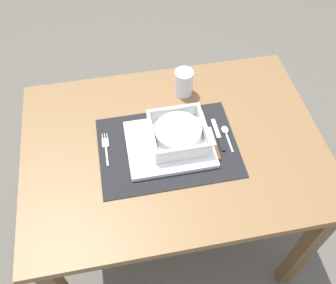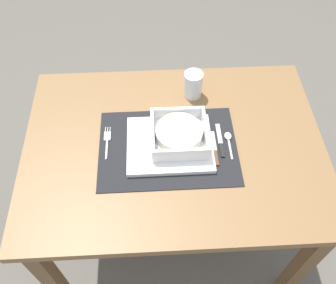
% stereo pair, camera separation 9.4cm
% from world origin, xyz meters
% --- Properties ---
extents(ground_plane, '(6.00, 6.00, 0.00)m').
position_xyz_m(ground_plane, '(0.00, 0.00, 0.00)').
color(ground_plane, '#59544C').
extents(dining_table, '(0.98, 0.71, 0.71)m').
position_xyz_m(dining_table, '(0.00, 0.00, 0.60)').
color(dining_table, brown).
rests_on(dining_table, ground).
extents(placemat, '(0.45, 0.32, 0.00)m').
position_xyz_m(placemat, '(-0.02, -0.01, 0.71)').
color(placemat, black).
rests_on(placemat, dining_table).
extents(serving_plate, '(0.27, 0.23, 0.02)m').
position_xyz_m(serving_plate, '(-0.02, -0.01, 0.72)').
color(serving_plate, white).
rests_on(serving_plate, placemat).
extents(porridge_bowl, '(0.18, 0.18, 0.06)m').
position_xyz_m(porridge_bowl, '(0.02, 0.01, 0.75)').
color(porridge_bowl, white).
rests_on(porridge_bowl, serving_plate).
extents(fork, '(0.02, 0.13, 0.00)m').
position_xyz_m(fork, '(-0.22, 0.02, 0.71)').
color(fork, silver).
rests_on(fork, placemat).
extents(spoon, '(0.02, 0.11, 0.01)m').
position_xyz_m(spoon, '(0.18, 0.01, 0.71)').
color(spoon, silver).
rests_on(spoon, placemat).
extents(butter_knife, '(0.01, 0.14, 0.01)m').
position_xyz_m(butter_knife, '(0.15, -0.00, 0.71)').
color(butter_knife, black).
rests_on(butter_knife, placemat).
extents(bread_knife, '(0.01, 0.14, 0.01)m').
position_xyz_m(bread_knife, '(0.13, -0.03, 0.71)').
color(bread_knife, '#59331E').
rests_on(bread_knife, placemat).
extents(drinking_glass, '(0.07, 0.07, 0.10)m').
position_xyz_m(drinking_glass, '(0.08, 0.22, 0.75)').
color(drinking_glass, white).
rests_on(drinking_glass, dining_table).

